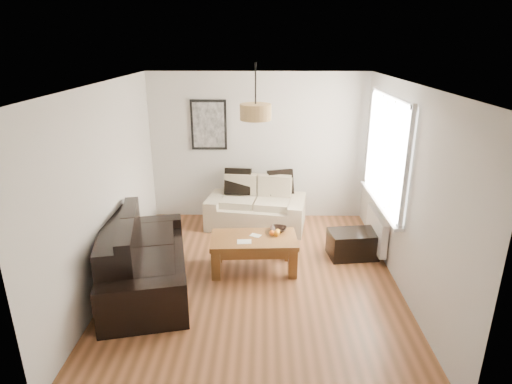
{
  "coord_description": "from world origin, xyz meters",
  "views": [
    {
      "loc": [
        0.11,
        -5.06,
        3.08
      ],
      "look_at": [
        0.0,
        0.6,
        1.05
      ],
      "focal_mm": 29.72,
      "sensor_mm": 36.0,
      "label": 1
    }
  ],
  "objects_px": {
    "coffee_table": "(254,253)",
    "ottoman": "(353,244)",
    "loveseat_cream": "(256,204)",
    "sofa_leather": "(145,256)"
  },
  "relations": [
    {
      "from": "ottoman",
      "to": "coffee_table",
      "type": "bearing_deg",
      "value": -164.71
    },
    {
      "from": "sofa_leather",
      "to": "coffee_table",
      "type": "xyz_separation_m",
      "value": [
        1.41,
        0.47,
        -0.2
      ]
    },
    {
      "from": "loveseat_cream",
      "to": "coffee_table",
      "type": "xyz_separation_m",
      "value": [
        -0.01,
        -1.5,
        -0.17
      ]
    },
    {
      "from": "loveseat_cream",
      "to": "ottoman",
      "type": "height_order",
      "value": "loveseat_cream"
    },
    {
      "from": "loveseat_cream",
      "to": "sofa_leather",
      "type": "bearing_deg",
      "value": -116.29
    },
    {
      "from": "coffee_table",
      "to": "ottoman",
      "type": "relative_size",
      "value": 1.7
    },
    {
      "from": "ottoman",
      "to": "loveseat_cream",
      "type": "bearing_deg",
      "value": 143.12
    },
    {
      "from": "coffee_table",
      "to": "sofa_leather",
      "type": "bearing_deg",
      "value": -161.37
    },
    {
      "from": "ottoman",
      "to": "sofa_leather",
      "type": "bearing_deg",
      "value": -163.06
    },
    {
      "from": "coffee_table",
      "to": "ottoman",
      "type": "xyz_separation_m",
      "value": [
        1.47,
        0.4,
        -0.04
      ]
    }
  ]
}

